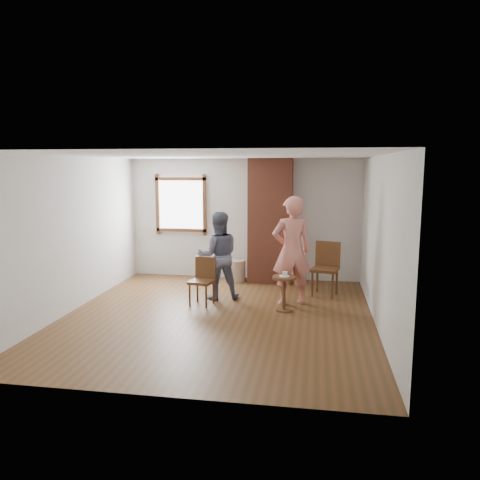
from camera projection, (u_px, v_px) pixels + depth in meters
name	position (u px, v px, depth m)	size (l,w,h in m)	color
ground	(218.00, 316.00, 7.66)	(5.50, 5.50, 0.00)	brown
room_shell	(221.00, 203.00, 7.98)	(5.04, 5.52, 2.62)	silver
brick_chimney	(270.00, 221.00, 9.80)	(0.90, 0.50, 2.60)	#9F5038
stoneware_crock	(237.00, 271.00, 9.98)	(0.36, 0.36, 0.46)	tan
dark_pot	(204.00, 276.00, 10.12)	(0.17, 0.17, 0.17)	black
dining_chair_left	(203.00, 278.00, 8.30)	(0.46, 0.46, 0.84)	brown
dining_chair_right	(326.00, 265.00, 8.89)	(0.57, 0.57, 1.01)	brown
side_table	(284.00, 288.00, 7.90)	(0.40, 0.40, 0.60)	brown
cake_plate	(284.00, 276.00, 7.87)	(0.18, 0.18, 0.01)	white
cake_slice	(285.00, 274.00, 7.87)	(0.08, 0.07, 0.06)	white
man	(218.00, 256.00, 8.59)	(0.79, 0.61, 1.62)	#131735
person_pink	(291.00, 251.00, 8.22)	(0.70, 0.46, 1.93)	#E08070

